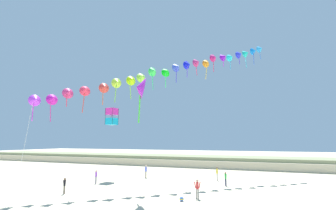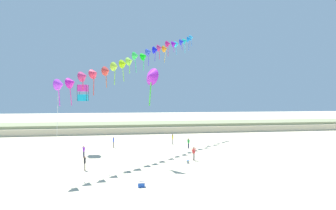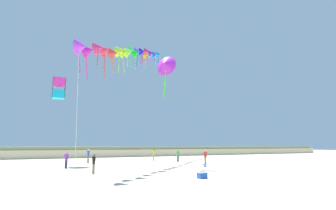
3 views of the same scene
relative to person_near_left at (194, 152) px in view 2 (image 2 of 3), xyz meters
The scene contains 13 objects.
ground_plane 10.43m from the person_near_left, 107.73° to the right, with size 240.00×240.00×0.00m, color beige.
dune_ridge 29.66m from the person_near_left, 96.12° to the left, with size 120.00×10.66×1.94m.
person_near_left is the anchor object (origin of this frame).
person_near_right 13.97m from the person_near_left, 135.61° to the left, with size 0.24×0.60×1.71m.
person_mid_center 12.53m from the person_near_left, 167.91° to the right, with size 0.21×0.52×1.48m.
person_far_left 13.77m from the person_near_left, 165.35° to the left, with size 0.42×0.44×1.53m.
person_far_right 7.51m from the person_near_left, 81.58° to the left, with size 0.36×0.49×1.53m.
person_far_center 11.21m from the person_near_left, 93.31° to the left, with size 0.23×0.59×1.67m.
kite_banner_string 15.92m from the person_near_left, 120.93° to the left, with size 20.10×27.69×20.25m.
large_kite_low_lead 17.38m from the person_near_left, 152.45° to the left, with size 1.37×1.37×2.25m.
large_kite_mid_trail 10.47m from the person_near_left, behind, with size 2.01×2.23×4.40m.
beach_cooler 10.93m from the person_near_left, 128.08° to the right, with size 0.58×0.41×0.46m.
beach_ball 1.78m from the person_near_left, 129.16° to the right, with size 0.36×0.36×0.36m.
Camera 2 is at (-4.67, -20.60, 7.40)m, focal length 28.00 mm.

